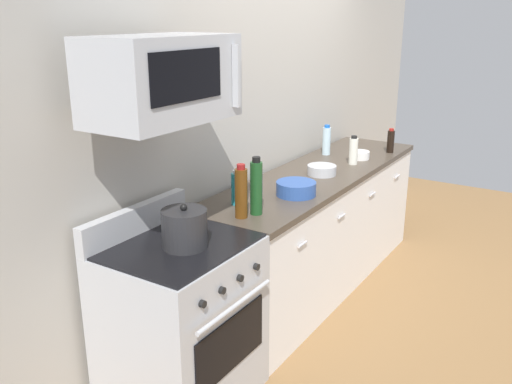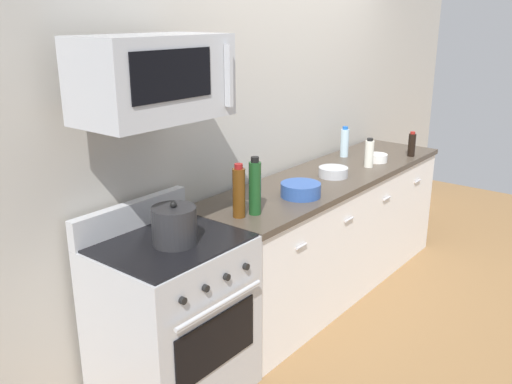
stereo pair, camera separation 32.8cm
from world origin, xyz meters
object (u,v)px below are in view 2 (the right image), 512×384
(bottle_wine_amber, at_px, (239,192))
(bowl_white_ceramic, at_px, (377,158))
(range_oven, at_px, (172,318))
(bowl_steel_prep, at_px, (333,172))
(microwave, at_px, (153,78))
(stockpot, at_px, (174,226))
(bottle_dish_soap, at_px, (238,188))
(bottle_soy_sauce_dark, at_px, (412,145))
(bottle_vinegar_white, at_px, (369,153))
(bottle_wine_green, at_px, (255,187))
(bowl_blue_mixing, at_px, (301,189))
(bottle_water_clear, at_px, (345,142))

(bottle_wine_amber, height_order, bowl_white_ceramic, bottle_wine_amber)
(range_oven, distance_m, bowl_steel_prep, 1.64)
(microwave, relative_size, stockpot, 3.24)
(bottle_dish_soap, relative_size, bottle_soy_sauce_dark, 1.07)
(bottle_soy_sauce_dark, xyz_separation_m, bowl_white_ceramic, (-0.34, 0.14, -0.06))
(bottle_vinegar_white, distance_m, bottle_wine_green, 1.36)
(range_oven, distance_m, stockpot, 0.55)
(bowl_steel_prep, height_order, bowl_blue_mixing, bowl_blue_mixing)
(range_oven, relative_size, microwave, 1.44)
(microwave, distance_m, bottle_wine_green, 0.91)
(bottle_vinegar_white, relative_size, bottle_water_clear, 0.90)
(bottle_water_clear, distance_m, bowl_blue_mixing, 1.13)
(microwave, relative_size, bowl_white_ceramic, 4.66)
(bottle_water_clear, bearing_deg, microwave, -176.29)
(microwave, height_order, bottle_soy_sauce_dark, microwave)
(microwave, relative_size, bowl_blue_mixing, 2.88)
(bottle_water_clear, height_order, bottle_wine_amber, bottle_wine_amber)
(bowl_steel_prep, bearing_deg, stockpot, -179.98)
(range_oven, xyz_separation_m, bowl_white_ceramic, (2.14, -0.11, 0.48))
(bottle_vinegar_white, xyz_separation_m, bottle_wine_green, (-1.36, 0.03, 0.06))
(bottle_water_clear, distance_m, bowl_steel_prep, 0.62)
(microwave, bearing_deg, bottle_soy_sauce_dark, -6.60)
(bottle_water_clear, xyz_separation_m, bowl_white_ceramic, (0.02, -0.29, -0.09))
(microwave, height_order, bottle_wine_green, microwave)
(bottle_soy_sauce_dark, bearing_deg, bottle_vinegar_white, 167.68)
(bottle_dish_soap, xyz_separation_m, bottle_wine_amber, (-0.17, -0.15, 0.05))
(bottle_water_clear, relative_size, bottle_soy_sauce_dark, 1.22)
(bowl_steel_prep, bearing_deg, bottle_vinegar_white, -10.73)
(microwave, height_order, bottle_water_clear, microwave)
(bottle_vinegar_white, relative_size, bottle_dish_soap, 1.03)
(bottle_dish_soap, distance_m, bowl_steel_prep, 0.90)
(bottle_vinegar_white, height_order, bottle_water_clear, bottle_water_clear)
(bowl_blue_mixing, bearing_deg, stockpot, 176.18)
(bottle_wine_green, distance_m, bowl_white_ceramic, 1.55)
(range_oven, height_order, bottle_soy_sauce_dark, bottle_soy_sauce_dark)
(microwave, xyz_separation_m, stockpot, (-0.00, -0.10, -0.73))
(bottle_soy_sauce_dark, height_order, bowl_blue_mixing, bottle_soy_sauce_dark)
(bowl_blue_mixing, distance_m, stockpot, 1.04)
(microwave, distance_m, bowl_white_ceramic, 2.29)
(bottle_vinegar_white, bearing_deg, bottle_wine_green, 178.63)
(bottle_soy_sauce_dark, distance_m, bowl_steel_prep, 0.94)
(range_oven, relative_size, bottle_dish_soap, 4.90)
(bottle_vinegar_white, distance_m, bowl_white_ceramic, 0.20)
(bottle_vinegar_white, height_order, bowl_steel_prep, bottle_vinegar_white)
(range_oven, bearing_deg, bottle_wine_amber, -5.99)
(bottle_soy_sauce_dark, bearing_deg, bottle_water_clear, 130.04)
(bottle_wine_amber, bearing_deg, microwave, 169.05)
(range_oven, xyz_separation_m, bottle_dish_soap, (0.68, 0.10, 0.55))
(microwave, distance_m, bottle_wine_amber, 0.85)
(bowl_steel_prep, distance_m, bowl_blue_mixing, 0.53)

